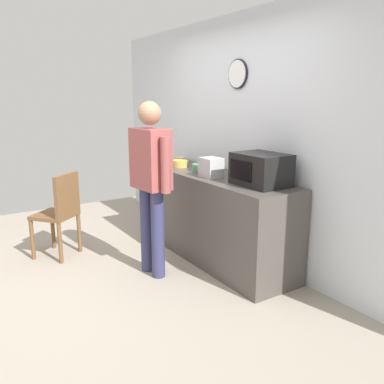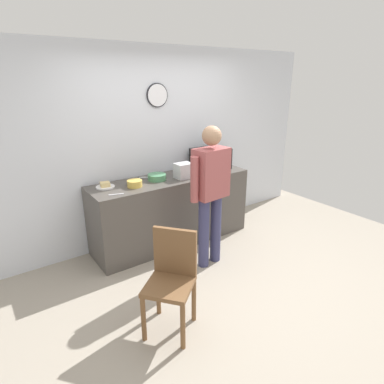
{
  "view_description": "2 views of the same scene",
  "coord_description": "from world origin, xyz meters",
  "views": [
    {
      "loc": [
        3.47,
        -1.25,
        1.74
      ],
      "look_at": [
        0.11,
        0.89,
        0.8
      ],
      "focal_mm": 37.8,
      "sensor_mm": 36.0,
      "label": 1
    },
    {
      "loc": [
        -2.16,
        -2.29,
        2.19
      ],
      "look_at": [
        0.1,
        0.89,
        0.81
      ],
      "focal_mm": 30.16,
      "sensor_mm": 36.0,
      "label": 2
    }
  ],
  "objects": [
    {
      "name": "microwave",
      "position": [
        0.7,
        1.27,
        1.08
      ],
      "size": [
        0.5,
        0.39,
        0.3
      ],
      "color": "black",
      "rests_on": "kitchen_counter"
    },
    {
      "name": "person_standing",
      "position": [
        0.06,
        0.46,
        1.0
      ],
      "size": [
        0.59,
        0.28,
        1.7
      ],
      "color": "navy",
      "rests_on": "ground_plane"
    },
    {
      "name": "fork_utensil",
      "position": [
        -0.29,
        1.42,
        0.94
      ],
      "size": [
        0.16,
        0.1,
        0.01
      ],
      "primitive_type": "cube",
      "rotation": [
        0.0,
        0.0,
        2.6
      ],
      "color": "silver",
      "rests_on": "kitchen_counter"
    },
    {
      "name": "sandwich_plate",
      "position": [
        -0.87,
        1.34,
        0.95
      ],
      "size": [
        0.23,
        0.23,
        0.07
      ],
      "color": "white",
      "rests_on": "kitchen_counter"
    },
    {
      "name": "spoon_utensil",
      "position": [
        -0.87,
        1.02,
        0.94
      ],
      "size": [
        0.17,
        0.07,
        0.01
      ],
      "primitive_type": "cube",
      "rotation": [
        0.0,
        0.0,
        2.85
      ],
      "color": "silver",
      "rests_on": "kitchen_counter"
    },
    {
      "name": "kitchen_counter",
      "position": [
        -0.01,
        1.22,
        0.47
      ],
      "size": [
        2.21,
        0.62,
        0.93
      ],
      "primitive_type": "cube",
      "color": "#4C4742",
      "rests_on": "ground_plane"
    },
    {
      "name": "ground_plane",
      "position": [
        0.0,
        0.0,
        0.0
      ],
      "size": [
        6.0,
        6.0,
        0.0
      ],
      "primitive_type": "plane",
      "color": "#9E9384"
    },
    {
      "name": "salad_bowl",
      "position": [
        -0.57,
        1.16,
        0.97
      ],
      "size": [
        0.18,
        0.18,
        0.08
      ],
      "primitive_type": "cylinder",
      "color": "gold",
      "rests_on": "kitchen_counter"
    },
    {
      "name": "cereal_bowl",
      "position": [
        -0.21,
        1.24,
        0.97
      ],
      "size": [
        0.24,
        0.24,
        0.08
      ],
      "primitive_type": "cylinder",
      "color": "#4C8E60",
      "rests_on": "kitchen_counter"
    },
    {
      "name": "toaster",
      "position": [
        0.12,
        1.12,
        1.03
      ],
      "size": [
        0.22,
        0.18,
        0.2
      ],
      "primitive_type": "cube",
      "color": "silver",
      "rests_on": "kitchen_counter"
    },
    {
      "name": "back_wall",
      "position": [
        0.0,
        1.6,
        1.3
      ],
      "size": [
        5.4,
        0.13,
        2.6
      ],
      "color": "silver",
      "rests_on": "ground_plane"
    },
    {
      "name": "wooden_chair",
      "position": [
        -0.89,
        -0.18,
        0.52
      ],
      "size": [
        0.56,
        0.56,
        0.94
      ],
      "color": "brown",
      "rests_on": "ground_plane"
    }
  ]
}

